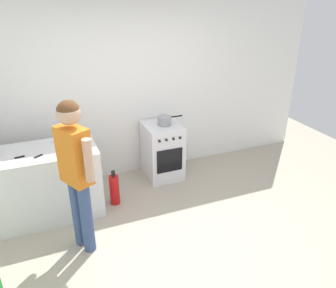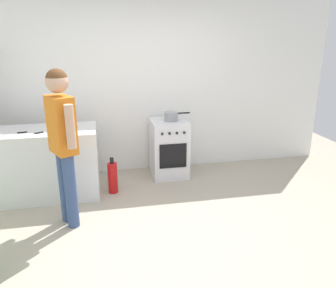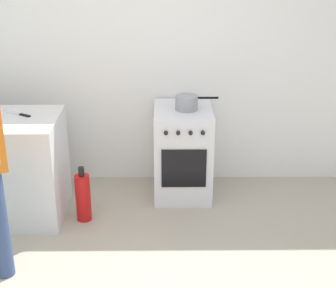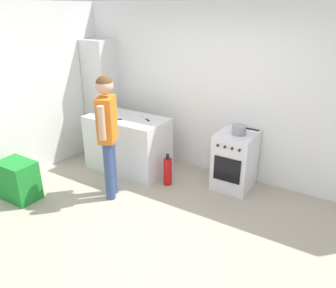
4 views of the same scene
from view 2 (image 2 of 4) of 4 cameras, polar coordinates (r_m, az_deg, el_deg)
ground_plane at (r=3.67m, az=-0.30°, el=-15.08°), size 8.00×8.00×0.00m
back_wall at (r=5.06m, az=-4.66°, el=9.86°), size 6.00×0.10×2.60m
counter_unit at (r=4.56m, az=-20.30°, el=-3.13°), size 1.30×0.70×0.90m
oven_left at (r=4.95m, az=0.14°, el=-0.65°), size 0.52×0.62×0.85m
pot at (r=4.80m, az=0.56°, el=4.82°), size 0.38×0.20×0.13m
knife_bread at (r=4.38m, az=-25.42°, el=1.67°), size 0.35×0.09×0.01m
knife_carving at (r=4.49m, az=-17.12°, el=2.98°), size 0.30×0.20×0.01m
knife_utility at (r=4.26m, az=-22.32°, el=1.65°), size 0.23×0.16×0.01m
person at (r=3.58m, az=-17.94°, el=1.56°), size 0.33×0.52×1.72m
fire_extinguisher at (r=4.49m, az=-9.62°, el=-5.76°), size 0.13×0.13×0.50m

